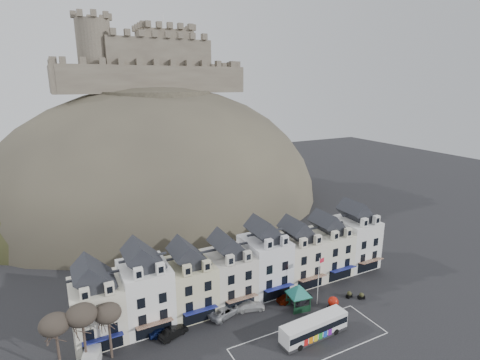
% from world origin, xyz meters
% --- Properties ---
extents(ground, '(300.00, 300.00, 0.00)m').
position_xyz_m(ground, '(0.00, 0.00, 0.00)').
color(ground, black).
rests_on(ground, ground).
extents(coach_bay_markings, '(22.00, 7.50, 0.01)m').
position_xyz_m(coach_bay_markings, '(2.00, 1.25, 0.00)').
color(coach_bay_markings, silver).
rests_on(coach_bay_markings, ground).
extents(townhouse_terrace, '(54.40, 9.35, 11.80)m').
position_xyz_m(townhouse_terrace, '(0.15, 15.97, 5.30)').
color(townhouse_terrace, white).
rests_on(townhouse_terrace, ground).
extents(castle_hill, '(100.00, 76.00, 68.00)m').
position_xyz_m(castle_hill, '(1.25, 68.95, 0.11)').
color(castle_hill, '#3E3A30').
rests_on(castle_hill, ground).
extents(castle, '(50.20, 22.20, 22.00)m').
position_xyz_m(castle, '(0.51, 75.93, 40.19)').
color(castle, brown).
rests_on(castle, ground).
extents(tree_left_far, '(3.61, 3.61, 8.24)m').
position_xyz_m(tree_left_far, '(-29.00, 10.50, 6.90)').
color(tree_left_far, '#342921').
rests_on(tree_left_far, ground).
extents(tree_left_mid, '(3.78, 3.78, 8.64)m').
position_xyz_m(tree_left_mid, '(-26.00, 10.50, 7.24)').
color(tree_left_mid, '#342921').
rests_on(tree_left_mid, ground).
extents(tree_left_near, '(3.43, 3.43, 7.84)m').
position_xyz_m(tree_left_near, '(-23.00, 10.50, 6.55)').
color(tree_left_near, '#342921').
rests_on(tree_left_near, ground).
extents(bus, '(10.64, 3.00, 2.97)m').
position_xyz_m(bus, '(2.90, 1.62, 1.64)').
color(bus, '#262628').
rests_on(bus, ground).
extents(bus_shelter, '(6.54, 6.54, 4.19)m').
position_xyz_m(bus_shelter, '(5.13, 8.41, 3.25)').
color(bus_shelter, '#11331D').
rests_on(bus_shelter, ground).
extents(red_buoy, '(1.81, 1.81, 2.03)m').
position_xyz_m(red_buoy, '(10.00, 5.76, 1.04)').
color(red_buoy, black).
rests_on(red_buoy, ground).
extents(flagpole, '(1.16, 0.31, 8.17)m').
position_xyz_m(flagpole, '(8.63, 7.92, 4.67)').
color(flagpole, silver).
rests_on(flagpole, ground).
extents(planter_west, '(1.22, 0.88, 1.10)m').
position_xyz_m(planter_west, '(16.05, 5.75, 0.53)').
color(planter_west, black).
rests_on(planter_west, ground).
extents(planter_east, '(1.19, 0.77, 1.10)m').
position_xyz_m(planter_east, '(14.56, 7.00, 0.53)').
color(planter_east, black).
rests_on(planter_east, ground).
extents(car_navy, '(3.77, 1.65, 1.26)m').
position_xyz_m(car_navy, '(-16.00, 12.00, 0.63)').
color(car_navy, '#0E1948').
rests_on(car_navy, ground).
extents(car_black, '(4.53, 2.83, 1.41)m').
position_xyz_m(car_black, '(-14.58, 10.84, 0.70)').
color(car_black, black).
rests_on(car_black, ground).
extents(car_silver, '(6.12, 4.32, 1.57)m').
position_xyz_m(car_silver, '(-6.00, 12.00, 0.79)').
color(car_silver, '#A4A6AC').
rests_on(car_silver, ground).
extents(car_white, '(5.21, 3.21, 1.41)m').
position_xyz_m(car_white, '(-1.93, 11.53, 0.71)').
color(car_white, silver).
rests_on(car_white, ground).
extents(car_maroon, '(4.10, 1.72, 1.39)m').
position_xyz_m(car_maroon, '(4.80, 10.58, 0.69)').
color(car_maroon, '#511104').
rests_on(car_maroon, ground).
extents(car_charcoal, '(4.43, 2.81, 1.38)m').
position_xyz_m(car_charcoal, '(6.64, 9.50, 0.69)').
color(car_charcoal, black).
rests_on(car_charcoal, ground).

